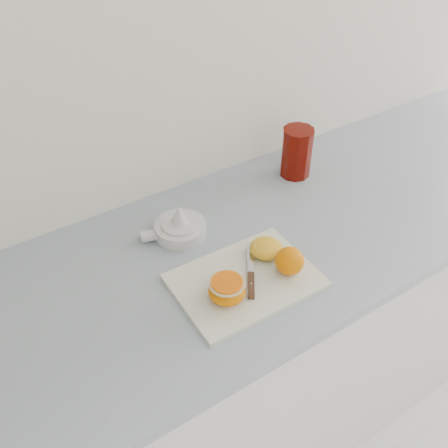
% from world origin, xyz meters
% --- Properties ---
extents(counter, '(2.48, 0.64, 0.89)m').
position_xyz_m(counter, '(-0.23, 1.70, 0.45)').
color(counter, white).
rests_on(counter, ground).
extents(cutting_board, '(0.32, 0.23, 0.01)m').
position_xyz_m(cutting_board, '(-0.37, 1.58, 0.90)').
color(cutting_board, silver).
rests_on(cutting_board, counter).
extents(whole_orange, '(0.07, 0.07, 0.07)m').
position_xyz_m(whole_orange, '(-0.28, 1.55, 0.94)').
color(whole_orange, orange).
rests_on(whole_orange, cutting_board).
extents(half_orange, '(0.08, 0.08, 0.05)m').
position_xyz_m(half_orange, '(-0.44, 1.56, 0.93)').
color(half_orange, orange).
rests_on(half_orange, cutting_board).
extents(squeezed_shell, '(0.08, 0.08, 0.03)m').
position_xyz_m(squeezed_shell, '(-0.28, 1.63, 0.92)').
color(squeezed_shell, gold).
rests_on(squeezed_shell, cutting_board).
extents(paring_knife, '(0.11, 0.15, 0.01)m').
position_xyz_m(paring_knife, '(-0.37, 1.57, 0.91)').
color(paring_knife, '#4B281B').
rests_on(paring_knife, cutting_board).
extents(citrus_juicer, '(0.17, 0.13, 0.09)m').
position_xyz_m(citrus_juicer, '(-0.42, 1.81, 0.91)').
color(citrus_juicer, white).
rests_on(citrus_juicer, counter).
extents(red_tumbler, '(0.09, 0.09, 0.15)m').
position_xyz_m(red_tumbler, '(0.00, 1.87, 0.96)').
color(red_tumbler, '#5E0800').
rests_on(red_tumbler, counter).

